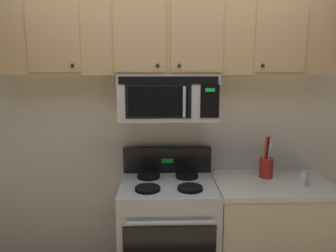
# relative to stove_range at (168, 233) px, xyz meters

# --- Properties ---
(back_wall) EXTENTS (5.20, 0.10, 2.70)m
(back_wall) POSITION_rel_stove_range_xyz_m (0.00, 0.37, 0.88)
(back_wall) COLOR silver
(back_wall) RESTS_ON ground_plane
(stove_range) EXTENTS (0.76, 0.69, 1.12)m
(stove_range) POSITION_rel_stove_range_xyz_m (0.00, 0.00, 0.00)
(stove_range) COLOR #B7BABF
(stove_range) RESTS_ON ground_plane
(over_range_microwave) EXTENTS (0.76, 0.43, 0.35)m
(over_range_microwave) POSITION_rel_stove_range_xyz_m (-0.00, 0.12, 1.11)
(over_range_microwave) COLOR #B7BABF
(upper_cabinets) EXTENTS (2.50, 0.36, 0.55)m
(upper_cabinets) POSITION_rel_stove_range_xyz_m (-0.00, 0.15, 1.56)
(upper_cabinets) COLOR tan
(counter_segment) EXTENTS (0.93, 0.65, 0.90)m
(counter_segment) POSITION_rel_stove_range_xyz_m (0.84, 0.01, -0.02)
(counter_segment) COLOR beige
(counter_segment) RESTS_ON ground_plane
(utensil_crock_red) EXTENTS (0.11, 0.12, 0.36)m
(utensil_crock_red) POSITION_rel_stove_range_xyz_m (0.82, 0.11, 0.53)
(utensil_crock_red) COLOR red
(utensil_crock_red) RESTS_ON counter_segment
(salt_shaker) EXTENTS (0.05, 0.05, 0.12)m
(salt_shaker) POSITION_rel_stove_range_xyz_m (1.05, -0.09, 0.49)
(salt_shaker) COLOR white
(salt_shaker) RESTS_ON counter_segment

